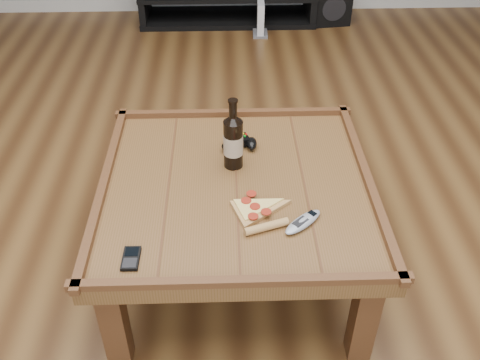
{
  "coord_description": "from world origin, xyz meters",
  "views": [
    {
      "loc": [
        -0.04,
        -1.55,
        1.67
      ],
      "look_at": [
        0.01,
        -0.07,
        0.52
      ],
      "focal_mm": 40.0,
      "sensor_mm": 36.0,
      "label": 1
    }
  ],
  "objects_px": {
    "game_controller": "(239,144)",
    "smartphone": "(131,258)",
    "pizza_slice": "(257,211)",
    "game_console": "(260,20)",
    "coffee_table": "(237,196)",
    "beer_bottle": "(233,140)",
    "remote_control": "(303,222)",
    "subwoofer": "(329,2)"
  },
  "relations": [
    {
      "from": "game_controller",
      "to": "smartphone",
      "type": "relative_size",
      "value": 1.57
    },
    {
      "from": "pizza_slice",
      "to": "smartphone",
      "type": "xyz_separation_m",
      "value": [
        -0.4,
        -0.21,
        -0.0
      ]
    },
    {
      "from": "game_console",
      "to": "pizza_slice",
      "type": "bearing_deg",
      "value": -92.03
    },
    {
      "from": "coffee_table",
      "to": "game_console",
      "type": "relative_size",
      "value": 4.05
    },
    {
      "from": "coffee_table",
      "to": "game_console",
      "type": "height_order",
      "value": "coffee_table"
    },
    {
      "from": "beer_bottle",
      "to": "game_console",
      "type": "height_order",
      "value": "beer_bottle"
    },
    {
      "from": "beer_bottle",
      "to": "remote_control",
      "type": "bearing_deg",
      "value": -56.74
    },
    {
      "from": "game_controller",
      "to": "pizza_slice",
      "type": "relative_size",
      "value": 0.49
    },
    {
      "from": "beer_bottle",
      "to": "game_controller",
      "type": "bearing_deg",
      "value": 77.46
    },
    {
      "from": "smartphone",
      "to": "game_console",
      "type": "xyz_separation_m",
      "value": [
        0.59,
        2.83,
        -0.34
      ]
    },
    {
      "from": "game_controller",
      "to": "smartphone",
      "type": "bearing_deg",
      "value": -140.78
    },
    {
      "from": "coffee_table",
      "to": "beer_bottle",
      "type": "relative_size",
      "value": 3.6
    },
    {
      "from": "beer_bottle",
      "to": "smartphone",
      "type": "distance_m",
      "value": 0.6
    },
    {
      "from": "subwoofer",
      "to": "game_console",
      "type": "relative_size",
      "value": 1.33
    },
    {
      "from": "pizza_slice",
      "to": "game_controller",
      "type": "bearing_deg",
      "value": 77.98
    },
    {
      "from": "pizza_slice",
      "to": "game_console",
      "type": "relative_size",
      "value": 1.24
    },
    {
      "from": "subwoofer",
      "to": "game_console",
      "type": "bearing_deg",
      "value": -163.2
    },
    {
      "from": "smartphone",
      "to": "coffee_table",
      "type": "bearing_deg",
      "value": 48.63
    },
    {
      "from": "pizza_slice",
      "to": "subwoofer",
      "type": "relative_size",
      "value": 0.93
    },
    {
      "from": "game_console",
      "to": "beer_bottle",
      "type": "bearing_deg",
      "value": -94.29
    },
    {
      "from": "coffee_table",
      "to": "remote_control",
      "type": "distance_m",
      "value": 0.32
    },
    {
      "from": "beer_bottle",
      "to": "remote_control",
      "type": "distance_m",
      "value": 0.42
    },
    {
      "from": "pizza_slice",
      "to": "beer_bottle",
      "type": "bearing_deg",
      "value": 85.62
    },
    {
      "from": "pizza_slice",
      "to": "game_console",
      "type": "xyz_separation_m",
      "value": [
        0.18,
        2.63,
        -0.34
      ]
    },
    {
      "from": "pizza_slice",
      "to": "smartphone",
      "type": "relative_size",
      "value": 3.18
    },
    {
      "from": "subwoofer",
      "to": "game_console",
      "type": "xyz_separation_m",
      "value": [
        -0.57,
        -0.26,
        -0.04
      ]
    },
    {
      "from": "game_console",
      "to": "subwoofer",
      "type": "bearing_deg",
      "value": 26.39
    },
    {
      "from": "smartphone",
      "to": "remote_control",
      "type": "relative_size",
      "value": 0.62
    },
    {
      "from": "coffee_table",
      "to": "pizza_slice",
      "type": "xyz_separation_m",
      "value": [
        0.06,
        -0.17,
        0.07
      ]
    },
    {
      "from": "beer_bottle",
      "to": "pizza_slice",
      "type": "distance_m",
      "value": 0.31
    },
    {
      "from": "beer_bottle",
      "to": "game_controller",
      "type": "distance_m",
      "value": 0.15
    },
    {
      "from": "beer_bottle",
      "to": "pizza_slice",
      "type": "bearing_deg",
      "value": -75.49
    },
    {
      "from": "game_controller",
      "to": "beer_bottle",
      "type": "bearing_deg",
      "value": -122.81
    },
    {
      "from": "coffee_table",
      "to": "remote_control",
      "type": "relative_size",
      "value": 6.48
    },
    {
      "from": "smartphone",
      "to": "remote_control",
      "type": "xyz_separation_m",
      "value": [
        0.56,
        0.14,
        0.01
      ]
    },
    {
      "from": "game_controller",
      "to": "remote_control",
      "type": "xyz_separation_m",
      "value": [
        0.2,
        -0.46,
        -0.01
      ]
    },
    {
      "from": "remote_control",
      "to": "game_controller",
      "type": "bearing_deg",
      "value": 161.47
    },
    {
      "from": "pizza_slice",
      "to": "game_console",
      "type": "distance_m",
      "value": 2.65
    },
    {
      "from": "beer_bottle",
      "to": "smartphone",
      "type": "xyz_separation_m",
      "value": [
        -0.33,
        -0.49,
        -0.11
      ]
    },
    {
      "from": "smartphone",
      "to": "subwoofer",
      "type": "bearing_deg",
      "value": 70.29
    },
    {
      "from": "pizza_slice",
      "to": "subwoofer",
      "type": "height_order",
      "value": "pizza_slice"
    },
    {
      "from": "game_controller",
      "to": "remote_control",
      "type": "height_order",
      "value": "game_controller"
    }
  ]
}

